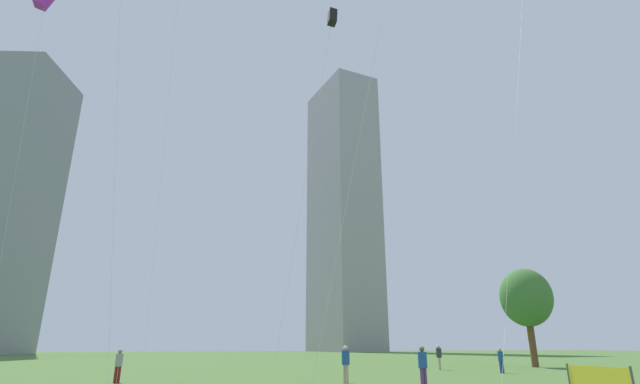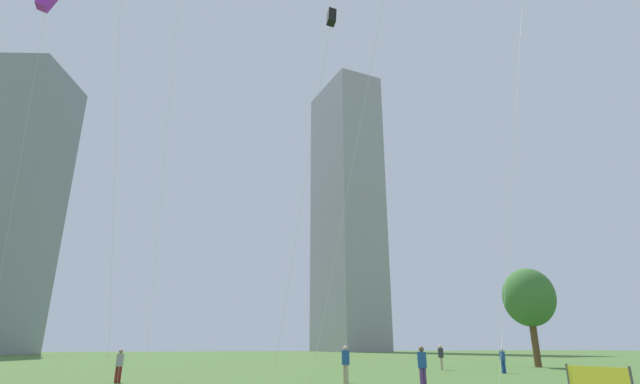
% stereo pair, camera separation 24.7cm
% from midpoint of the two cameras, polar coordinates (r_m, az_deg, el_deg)
% --- Properties ---
extents(person_standing_0, '(0.37, 0.37, 1.67)m').
position_cam_midpoint_polar(person_standing_0, '(36.46, 21.30, -18.68)').
color(person_standing_0, '#1E478C').
rests_on(person_standing_0, ground).
extents(person_standing_1, '(0.41, 0.41, 1.84)m').
position_cam_midpoint_polar(person_standing_1, '(25.45, 2.90, -20.21)').
color(person_standing_1, tan).
rests_on(person_standing_1, ground).
extents(person_standing_2, '(0.40, 0.40, 1.81)m').
position_cam_midpoint_polar(person_standing_2, '(22.60, 12.29, -20.12)').
color(person_standing_2, '#593372').
rests_on(person_standing_2, ground).
extents(person_standing_3, '(0.37, 0.37, 1.65)m').
position_cam_midpoint_polar(person_standing_3, '(27.77, -23.92, -18.84)').
color(person_standing_3, maroon).
rests_on(person_standing_3, ground).
extents(person_standing_4, '(0.42, 0.42, 1.88)m').
position_cam_midpoint_polar(person_standing_4, '(39.97, 14.35, -19.01)').
color(person_standing_4, tan).
rests_on(person_standing_4, ground).
extents(kite_flying_3, '(0.75, 12.24, 19.23)m').
position_cam_midpoint_polar(kite_flying_3, '(26.48, 1.18, 20.45)').
color(kite_flying_3, silver).
rests_on(kite_flying_3, ground).
extents(park_tree_0, '(4.62, 4.62, 8.69)m').
position_cam_midpoint_polar(park_tree_0, '(47.64, 24.03, -11.89)').
color(park_tree_0, brown).
rests_on(park_tree_0, ground).
extents(distant_highrise_1, '(18.82, 26.82, 87.78)m').
position_cam_midpoint_polar(distant_highrise_1, '(150.06, 2.82, -2.14)').
color(distant_highrise_1, '#939399').
rests_on(distant_highrise_1, ground).
extents(event_banner, '(0.37, 2.46, 1.21)m').
position_cam_midpoint_polar(event_banner, '(19.63, 31.00, -19.55)').
color(event_banner, '#4C4C4C').
rests_on(event_banner, ground).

